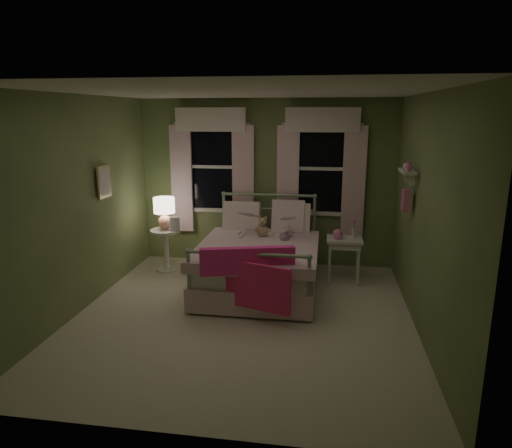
% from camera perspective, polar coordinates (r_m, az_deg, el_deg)
% --- Properties ---
extents(room_shell, '(4.20, 4.20, 4.20)m').
position_cam_1_polar(room_shell, '(5.17, -1.77, 1.64)').
color(room_shell, white).
rests_on(room_shell, ground).
extents(bed, '(1.58, 2.04, 1.18)m').
position_cam_1_polar(bed, '(6.31, 0.51, -4.79)').
color(bed, white).
rests_on(bed, ground).
extents(pink_throw, '(1.09, 0.45, 0.71)m').
position_cam_1_polar(pink_throw, '(5.29, -1.11, -5.84)').
color(pink_throw, '#FF3196').
rests_on(pink_throw, bed).
extents(child_left, '(0.25, 0.18, 0.66)m').
position_cam_1_polar(child_left, '(6.63, -1.39, 0.82)').
color(child_left, '#F7D1DD').
rests_on(child_left, bed).
extents(child_right, '(0.36, 0.29, 0.69)m').
position_cam_1_polar(child_right, '(6.55, 3.44, 0.77)').
color(child_right, '#F7D1DD').
rests_on(child_right, bed).
extents(book_left, '(0.23, 0.18, 0.26)m').
position_cam_1_polar(book_left, '(6.37, -1.78, 0.86)').
color(book_left, beige).
rests_on(book_left, child_left).
extents(book_right, '(0.22, 0.16, 0.26)m').
position_cam_1_polar(book_right, '(6.31, 3.23, 0.31)').
color(book_right, beige).
rests_on(book_right, child_right).
extents(teddy_bear, '(0.22, 0.18, 0.30)m').
position_cam_1_polar(teddy_bear, '(6.46, 0.82, -0.52)').
color(teddy_bear, tan).
rests_on(teddy_bear, bed).
extents(nightstand_left, '(0.46, 0.46, 0.65)m').
position_cam_1_polar(nightstand_left, '(7.14, -11.19, -2.49)').
color(nightstand_left, white).
rests_on(nightstand_left, ground).
extents(table_lamp, '(0.32, 0.32, 0.48)m').
position_cam_1_polar(table_lamp, '(7.01, -11.39, 1.72)').
color(table_lamp, '#FFAA96').
rests_on(table_lamp, nightstand_left).
extents(book_nightstand, '(0.18, 0.24, 0.02)m').
position_cam_1_polar(book_nightstand, '(6.97, -10.73, -0.83)').
color(book_nightstand, beige).
rests_on(book_nightstand, nightstand_left).
extents(nightstand_right, '(0.50, 0.40, 0.64)m').
position_cam_1_polar(nightstand_right, '(6.62, 10.98, -2.59)').
color(nightstand_right, white).
rests_on(nightstand_right, ground).
extents(pink_toy, '(0.14, 0.19, 0.14)m').
position_cam_1_polar(pink_toy, '(6.57, 10.17, -1.25)').
color(pink_toy, pink).
rests_on(pink_toy, nightstand_right).
extents(bud_vase, '(0.06, 0.06, 0.28)m').
position_cam_1_polar(bud_vase, '(6.61, 12.10, -0.51)').
color(bud_vase, white).
rests_on(bud_vase, nightstand_right).
extents(window_left, '(1.34, 0.13, 1.96)m').
position_cam_1_polar(window_left, '(7.26, -5.53, 7.67)').
color(window_left, black).
rests_on(window_left, room_shell).
extents(window_right, '(1.34, 0.13, 1.96)m').
position_cam_1_polar(window_right, '(7.04, 8.13, 7.41)').
color(window_right, black).
rests_on(window_right, room_shell).
extents(wall_shelf, '(0.15, 0.50, 0.60)m').
position_cam_1_polar(wall_shelf, '(5.82, 18.32, 4.56)').
color(wall_shelf, white).
rests_on(wall_shelf, room_shell).
extents(framed_picture, '(0.03, 0.32, 0.42)m').
position_cam_1_polar(framed_picture, '(6.32, -18.45, 5.02)').
color(framed_picture, beige).
rests_on(framed_picture, room_shell).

